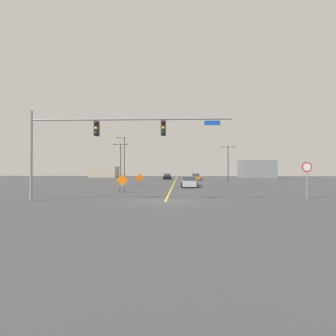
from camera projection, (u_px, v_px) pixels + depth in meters
The scene contains 16 objects.
ground at pixel (165, 202), 19.97m from camera, with size 194.07×194.07×0.00m, color #444447.
road_centre_stripe at pixel (176, 179), 73.83m from camera, with size 0.16×107.82×0.01m.
traffic_signal_assembly at pixel (100, 134), 20.20m from camera, with size 14.35×0.44×6.51m.
stop_sign at pixel (307, 173), 21.88m from camera, with size 0.76×0.07×2.84m.
street_lamp_near_left at pixel (228, 160), 59.43m from camera, with size 3.05×0.24×7.28m.
street_lamp_mid_right at pixel (124, 157), 64.49m from camera, with size 1.96×0.24×9.80m.
street_lamp_mid_left at pixel (121, 159), 60.01m from camera, with size 3.06×0.24×7.88m.
construction_sign_right_shoulder at pixel (139, 179), 39.06m from camera, with size 1.16×0.29×1.78m.
construction_sign_left_lane at pixel (122, 181), 28.14m from camera, with size 1.21×0.16×1.84m.
car_green_distant at pixel (190, 181), 41.75m from camera, with size 2.22×4.13×1.35m.
car_orange_approaching at pixel (196, 177), 67.11m from camera, with size 2.24×4.21×1.37m.
car_silver_mid at pixel (189, 182), 37.25m from camera, with size 2.01×4.38×1.43m.
car_black_near at pixel (167, 177), 71.19m from camera, with size 2.14×4.41×1.41m.
car_red_far at pixel (196, 177), 71.87m from camera, with size 2.34×4.24×1.46m.
roadside_building_east at pixel (256, 169), 86.85m from camera, with size 10.02×8.36×5.34m.
roadside_building_west at pixel (105, 172), 92.90m from camera, with size 8.36×6.77×3.54m.
Camera 1 is at (1.05, -19.97, 2.19)m, focal length 30.45 mm.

